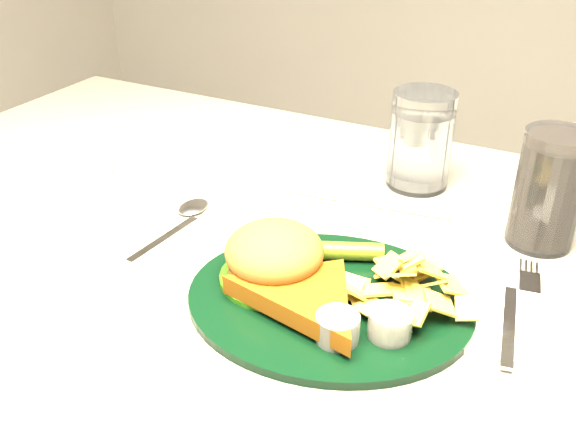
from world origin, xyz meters
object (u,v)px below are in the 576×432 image
fork_napkin (511,320)px  water_glass (421,140)px  cola_glass (549,190)px  dinner_plate (330,277)px

fork_napkin → water_glass: bearing=115.9°
cola_glass → fork_napkin: bearing=-89.6°
dinner_plate → cola_glass: cola_glass is taller
water_glass → cola_glass: size_ratio=0.95×
water_glass → fork_napkin: size_ratio=0.81×
cola_glass → fork_napkin: size_ratio=0.85×
dinner_plate → water_glass: size_ratio=2.19×
dinner_plate → cola_glass: (0.16, 0.21, 0.03)m
water_glass → fork_napkin: water_glass is taller
water_glass → cola_glass: 0.18m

